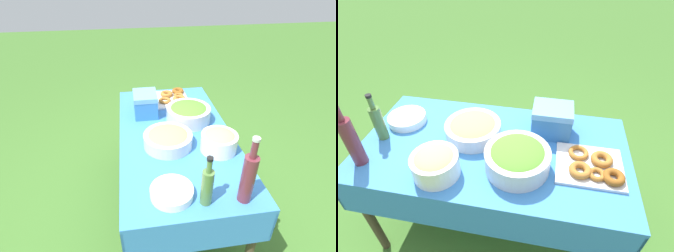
% 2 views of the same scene
% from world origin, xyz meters
% --- Properties ---
extents(ground_plane, '(14.00, 14.00, 0.00)m').
position_xyz_m(ground_plane, '(0.00, 0.00, 0.00)').
color(ground_plane, '#3D6B28').
extents(picnic_table, '(1.49, 0.78, 0.74)m').
position_xyz_m(picnic_table, '(0.00, 0.00, 0.64)').
color(picnic_table, '#387AC6').
rests_on(picnic_table, ground_plane).
extents(salad_bowl, '(0.33, 0.33, 0.13)m').
position_xyz_m(salad_bowl, '(0.16, -0.13, 0.81)').
color(salad_bowl, silver).
rests_on(salad_bowl, picnic_table).
extents(pasta_bowl, '(0.23, 0.23, 0.14)m').
position_xyz_m(pasta_bowl, '(-0.23, -0.24, 0.81)').
color(pasta_bowl, white).
rests_on(pasta_bowl, picnic_table).
extents(donut_platter, '(0.34, 0.29, 0.05)m').
position_xyz_m(donut_platter, '(0.53, -0.07, 0.76)').
color(donut_platter, silver).
rests_on(donut_platter, picnic_table).
extents(plate_stack, '(0.23, 0.23, 0.05)m').
position_xyz_m(plate_stack, '(-0.57, 0.12, 0.76)').
color(plate_stack, white).
rests_on(plate_stack, picnic_table).
extents(olive_oil_bottle, '(0.06, 0.06, 0.29)m').
position_xyz_m(olive_oil_bottle, '(-0.64, -0.04, 0.85)').
color(olive_oil_bottle, '#4C7238').
rests_on(olive_oil_bottle, picnic_table).
extents(wine_bottle, '(0.07, 0.07, 0.38)m').
position_xyz_m(wine_bottle, '(-0.65, -0.24, 0.89)').
color(wine_bottle, maroon).
rests_on(wine_bottle, picnic_table).
extents(bread_bowl, '(0.32, 0.32, 0.11)m').
position_xyz_m(bread_bowl, '(-0.13, 0.07, 0.79)').
color(bread_bowl, silver).
rests_on(bread_bowl, picnic_table).
extents(cooler_box, '(0.22, 0.18, 0.18)m').
position_xyz_m(cooler_box, '(0.31, 0.19, 0.83)').
color(cooler_box, '#3372B7').
rests_on(cooler_box, picnic_table).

